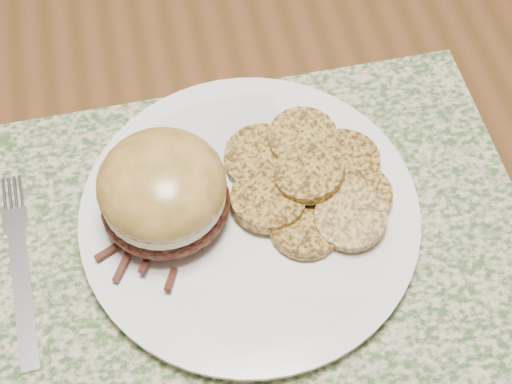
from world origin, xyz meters
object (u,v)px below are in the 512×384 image
dinner_plate (250,215)px  fork (20,266)px  pork_sandwich (163,192)px  dining_table (329,84)px

dinner_plate → fork: dinner_plate is taller
dinner_plate → fork: (-0.19, -0.00, -0.01)m
pork_sandwich → fork: pork_sandwich is taller
dining_table → fork: size_ratio=8.62×
dinner_plate → fork: size_ratio=1.49×
pork_sandwich → dinner_plate: bearing=-9.7°
fork → pork_sandwich: bearing=2.9°
dining_table → dinner_plate: dinner_plate is taller
dining_table → pork_sandwich: size_ratio=14.20×
dinner_plate → pork_sandwich: 0.08m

